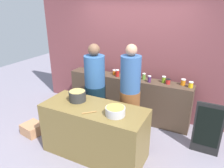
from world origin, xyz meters
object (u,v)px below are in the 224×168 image
object	(u,v)px
preserve_jar_11	(191,85)
chalkboard_sign	(208,129)
preserve_jar_8	(164,79)
wooden_spoon	(89,112)
preserve_jar_2	(101,70)
bread_crate	(32,129)
preserve_jar_4	(117,73)
preserve_jar_6	(144,76)
cook_in_cap	(130,100)
preserve_jar_1	(92,70)
preserve_jar_7	(149,79)
cooking_pot_left	(77,96)
cooking_pot_center	(115,111)
preserve_jar_0	(89,68)
preserve_jar_5	(131,76)
preserve_jar_10	(183,82)
preserve_jar_3	(114,72)
cook_with_tongs	(95,93)
preserve_jar_9	(168,81)

from	to	relation	value
preserve_jar_11	chalkboard_sign	distance (m)	0.86
preserve_jar_8	wooden_spoon	size ratio (longest dim) A/B	0.59
preserve_jar_2	bread_crate	world-z (taller)	preserve_jar_2
preserve_jar_2	preserve_jar_11	distance (m)	1.96
preserve_jar_4	preserve_jar_6	xyz separation A→B (m)	(0.57, 0.08, -0.01)
preserve_jar_6	cook_in_cap	xyz separation A→B (m)	(0.03, -0.84, -0.18)
preserve_jar_6	wooden_spoon	size ratio (longest dim) A/B	0.59
wooden_spoon	preserve_jar_1	bearing A→B (deg)	120.19
preserve_jar_7	preserve_jar_11	size ratio (longest dim) A/B	1.16
cooking_pot_left	cooking_pot_center	size ratio (longest dim) A/B	0.96
preserve_jar_4	cooking_pot_left	size ratio (longest dim) A/B	0.53
preserve_jar_11	cook_in_cap	bearing A→B (deg)	-137.90
preserve_jar_0	cook_in_cap	size ratio (longest dim) A/B	0.07
preserve_jar_5	preserve_jar_10	bearing A→B (deg)	5.16
preserve_jar_0	preserve_jar_4	size ratio (longest dim) A/B	0.91
preserve_jar_0	bread_crate	size ratio (longest dim) A/B	0.36
preserve_jar_3	preserve_jar_7	world-z (taller)	preserve_jar_7
preserve_jar_2	cook_in_cap	world-z (taller)	cook_in_cap
bread_crate	cook_in_cap	bearing A→B (deg)	20.15
preserve_jar_1	preserve_jar_5	world-z (taller)	preserve_jar_5
preserve_jar_3	preserve_jar_8	xyz separation A→B (m)	(1.09, -0.01, 0.01)
cook_with_tongs	cook_in_cap	distance (m)	0.76
preserve_jar_3	wooden_spoon	distance (m)	1.68
preserve_jar_9	cooking_pot_left	size ratio (longest dim) A/B	0.37
cooking_pot_center	preserve_jar_5	bearing A→B (deg)	102.85
cook_with_tongs	cook_in_cap	bearing A→B (deg)	-6.18
preserve_jar_8	preserve_jar_4	bearing A→B (deg)	-175.60
preserve_jar_9	preserve_jar_10	size ratio (longest dim) A/B	0.86
preserve_jar_3	preserve_jar_9	xyz separation A→B (m)	(1.19, -0.05, 0.00)
preserve_jar_2	chalkboard_sign	distance (m)	2.50
preserve_jar_3	preserve_jar_6	bearing A→B (deg)	-0.73
preserve_jar_11	chalkboard_sign	xyz separation A→B (m)	(0.40, -0.56, -0.52)
preserve_jar_6	cooking_pot_left	xyz separation A→B (m)	(-0.70, -1.36, -0.03)
preserve_jar_3	wooden_spoon	size ratio (longest dim) A/B	0.47
cook_with_tongs	preserve_jar_10	bearing A→B (deg)	27.95
wooden_spoon	bread_crate	world-z (taller)	wooden_spoon
cooking_pot_center	chalkboard_sign	size ratio (longest dim) A/B	0.31
preserve_jar_6	preserve_jar_8	distance (m)	0.41
preserve_jar_3	preserve_jar_6	distance (m)	0.68
bread_crate	chalkboard_sign	world-z (taller)	chalkboard_sign
wooden_spoon	bread_crate	bearing A→B (deg)	174.73
preserve_jar_8	preserve_jar_11	world-z (taller)	preserve_jar_8
preserve_jar_4	cooking_pot_center	size ratio (longest dim) A/B	0.51
preserve_jar_10	preserve_jar_9	bearing A→B (deg)	-164.96
cooking_pot_left	cook_with_tongs	bearing A→B (deg)	91.54
preserve_jar_11	preserve_jar_3	bearing A→B (deg)	178.41
preserve_jar_4	preserve_jar_9	world-z (taller)	preserve_jar_4
preserve_jar_1	preserve_jar_10	xyz separation A→B (m)	(1.97, 0.12, 0.01)
preserve_jar_0	preserve_jar_5	distance (m)	1.05
preserve_jar_3	preserve_jar_1	bearing A→B (deg)	-169.44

